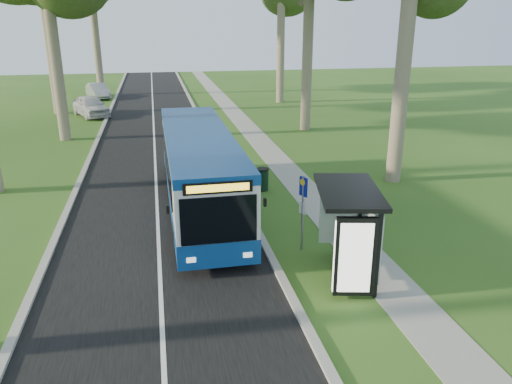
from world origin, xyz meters
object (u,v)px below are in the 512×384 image
bus (199,170)px  car_silver (98,91)px  bus_stop_sign (303,205)px  car_white (91,106)px  litter_bin (262,179)px  bus_shelter (358,220)px

bus → car_silver: bearing=102.0°
bus → bus_stop_sign: bearing=-56.9°
bus → car_white: bus is taller
litter_bin → bus: bearing=-149.0°
litter_bin → car_silver: (-9.77, 29.93, 0.20)m
bus_shelter → car_silver: size_ratio=0.79×
car_white → car_silver: (-0.35, 9.66, -0.09)m
car_white → bus_shelter: bearing=-93.5°
bus → litter_bin: size_ratio=11.78×
litter_bin → car_white: (-9.42, 20.27, 0.29)m
bus_stop_sign → car_silver: bus_stop_sign is taller
bus_stop_sign → car_white: 28.11m
car_white → litter_bin: bearing=-88.3°
litter_bin → car_white: size_ratio=0.21×
bus_stop_sign → car_white: (-9.40, 26.48, -0.79)m
car_silver → litter_bin: bearing=-90.0°
bus → car_silver: (-6.84, 31.69, -0.91)m
car_silver → bus_shelter: bearing=-92.6°
bus_stop_sign → litter_bin: 6.30m
bus_stop_sign → car_silver: size_ratio=0.59×
bus_stop_sign → bus_shelter: bearing=-92.0°
bus_shelter → litter_bin: 8.69m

